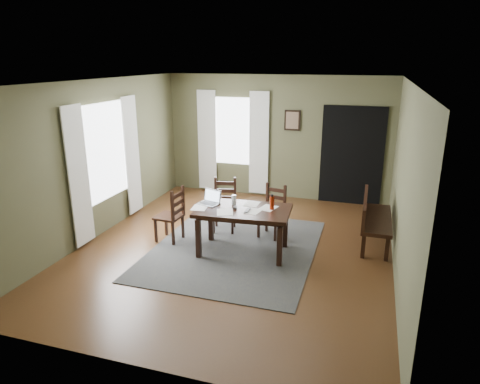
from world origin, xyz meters
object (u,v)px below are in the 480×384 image
(chair_back_left, at_px, (224,205))
(bench, at_px, (372,216))
(dining_table, at_px, (243,214))
(chair_end, at_px, (171,215))
(chair_back_right, at_px, (272,212))
(water_bottle, at_px, (272,202))
(laptop, at_px, (210,200))

(chair_back_left, bearing_deg, bench, -8.11)
(dining_table, distance_m, chair_end, 1.32)
(chair_end, distance_m, chair_back_right, 1.76)
(dining_table, height_order, water_bottle, water_bottle)
(chair_end, relative_size, laptop, 2.47)
(laptop, bearing_deg, chair_end, -162.49)
(dining_table, distance_m, chair_back_left, 1.05)
(bench, height_order, laptop, laptop)
(chair_back_right, relative_size, water_bottle, 3.70)
(dining_table, xyz_separation_m, chair_back_left, (-0.61, 0.83, -0.19))
(chair_end, xyz_separation_m, chair_back_left, (0.70, 0.75, 0.00))
(chair_back_right, xyz_separation_m, bench, (1.68, 0.18, 0.04))
(dining_table, height_order, laptop, laptop)
(chair_back_right, bearing_deg, chair_back_left, -168.60)
(dining_table, bearing_deg, water_bottle, 10.42)
(laptop, bearing_deg, chair_back_right, 55.63)
(chair_back_left, height_order, chair_back_right, chair_back_left)
(chair_back_right, height_order, laptop, laptop)
(chair_back_left, distance_m, laptop, 0.81)
(chair_end, xyz_separation_m, water_bottle, (1.74, 0.04, 0.40))
(chair_back_right, bearing_deg, laptop, -128.53)
(bench, bearing_deg, dining_table, 116.90)
(chair_end, height_order, bench, chair_end)
(chair_back_right, bearing_deg, dining_table, -97.48)
(chair_end, distance_m, water_bottle, 1.79)
(chair_back_right, bearing_deg, chair_end, -143.00)
(dining_table, relative_size, laptop, 4.01)
(dining_table, xyz_separation_m, chair_end, (-1.30, 0.08, -0.19))
(dining_table, xyz_separation_m, chair_back_right, (0.29, 0.82, -0.21))
(chair_end, bearing_deg, chair_back_left, 141.51)
(dining_table, distance_m, water_bottle, 0.50)
(bench, bearing_deg, chair_back_right, 96.23)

